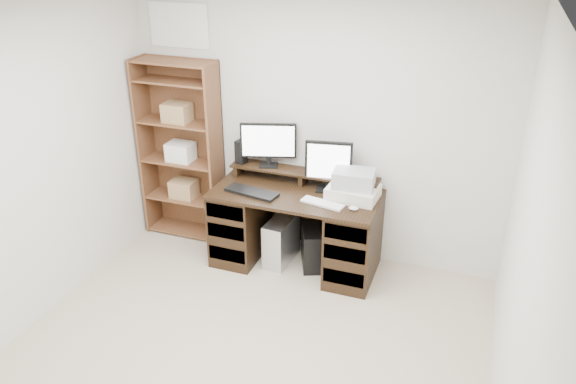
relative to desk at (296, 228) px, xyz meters
The scene contains 14 objects.
room 1.85m from the desk, 88.40° to the right, with size 3.54×4.04×2.54m.
desk is the anchor object (origin of this frame).
riser_shelf 0.50m from the desk, 90.00° to the left, with size 1.40×0.22×0.12m.
monitor_wide 0.83m from the desk, 146.76° to the left, with size 0.50×0.20×0.41m.
monitor_small 0.68m from the desk, 32.58° to the left, with size 0.42×0.19×0.46m.
speaker 0.88m from the desk, 162.23° to the left, with size 0.09×0.09×0.22m, color black.
keyboard_black 0.55m from the desk, 156.30° to the right, with size 0.48×0.16×0.03m, color black.
keyboard_white 0.49m from the desk, 26.29° to the right, with size 0.38×0.11×0.02m, color white.
mouse 0.70m from the desk, 15.59° to the right, with size 0.08×0.06×0.03m, color silver.
printer 0.66m from the desk, ahead, with size 0.43×0.33×0.11m, color beige.
basket 0.74m from the desk, ahead, with size 0.35×0.25×0.15m, color #A1A6AB.
tower_silver 0.22m from the desk, behind, with size 0.20×0.44×0.44m, color silver.
tower_black 0.24m from the desk, 13.55° to the left, with size 0.30×0.42×0.39m.
bookshelf 1.39m from the desk, behind, with size 0.80×0.30×1.80m.
Camera 1 is at (1.43, -2.63, 2.93)m, focal length 35.00 mm.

